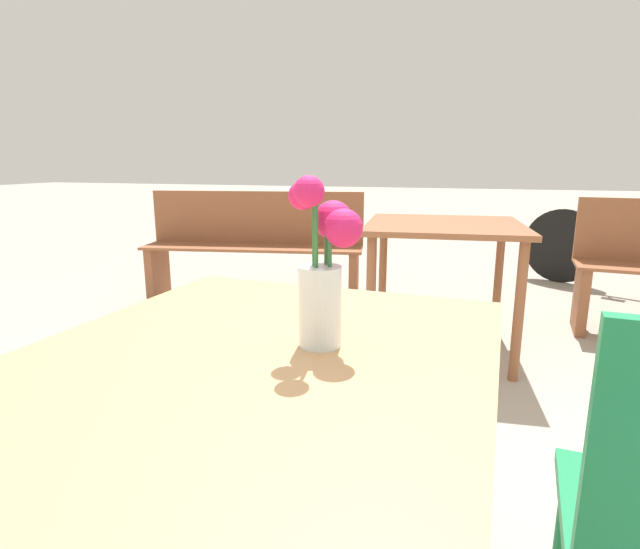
{
  "coord_description": "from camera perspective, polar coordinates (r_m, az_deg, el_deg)",
  "views": [
    {
      "loc": [
        0.34,
        -0.73,
        1.08
      ],
      "look_at": [
        0.1,
        0.07,
        0.89
      ],
      "focal_mm": 28.0,
      "sensor_mm": 36.0,
      "label": 1
    }
  ],
  "objects": [
    {
      "name": "table_back",
      "position": [
        2.88,
        13.92,
        3.64
      ],
      "size": [
        0.91,
        0.93,
        0.74
      ],
      "color": "brown",
      "rests_on": "ground_plane"
    },
    {
      "name": "table_front",
      "position": [
        0.91,
        -7.56,
        -15.2
      ],
      "size": [
        0.85,
        1.01,
        0.76
      ],
      "color": "tan",
      "rests_on": "ground_plane"
    },
    {
      "name": "flower_vase",
      "position": [
        0.86,
        0.42,
        0.39
      ],
      "size": [
        0.13,
        0.14,
        0.3
      ],
      "color": "silver",
      "rests_on": "table_front"
    },
    {
      "name": "bench_middle",
      "position": [
        3.88,
        -7.44,
        3.64
      ],
      "size": [
        1.69,
        0.64,
        0.85
      ],
      "color": "brown",
      "rests_on": "ground_plane"
    },
    {
      "name": "bicycle",
      "position": [
        4.86,
        31.31,
        2.34
      ],
      "size": [
        1.47,
        0.77,
        0.77
      ],
      "color": "black",
      "rests_on": "ground_plane"
    }
  ]
}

